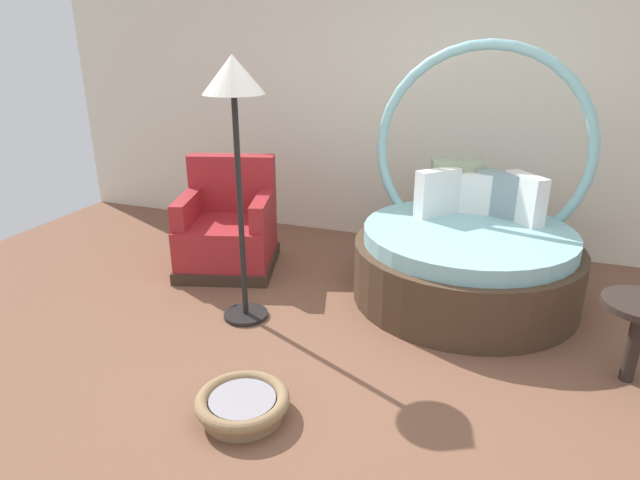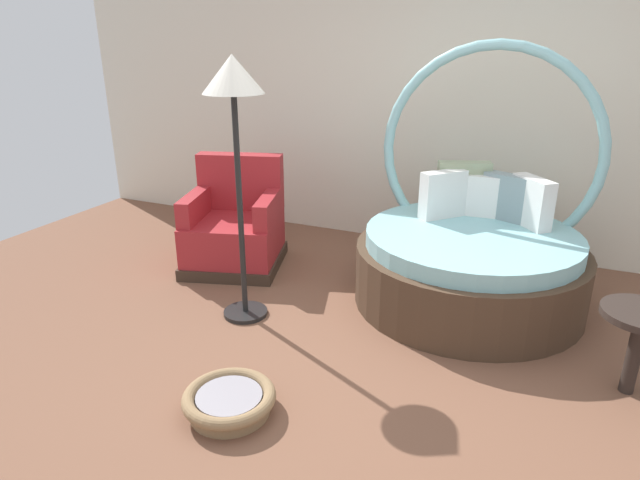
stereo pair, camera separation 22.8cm
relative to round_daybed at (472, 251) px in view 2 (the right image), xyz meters
name	(u,v)px [view 2 (the right image)]	position (x,y,z in m)	size (l,w,h in m)	color
ground_plane	(348,379)	(-0.47, -1.38, -0.40)	(8.00, 8.00, 0.02)	brown
back_wall	(449,100)	(-0.47, 1.11, 0.98)	(8.00, 0.12, 2.75)	silver
round_daybed	(472,251)	(0.00, 0.00, 0.00)	(1.70, 1.70, 1.91)	#473323
red_armchair	(235,229)	(-2.01, -0.14, -0.06)	(0.99, 0.99, 0.94)	#38281E
pet_basket	(229,401)	(-0.95, -1.93, -0.32)	(0.51, 0.51, 0.13)	#8E704C
floor_lamp	(234,101)	(-1.45, -0.94, 1.14)	(0.40, 0.40, 1.82)	black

